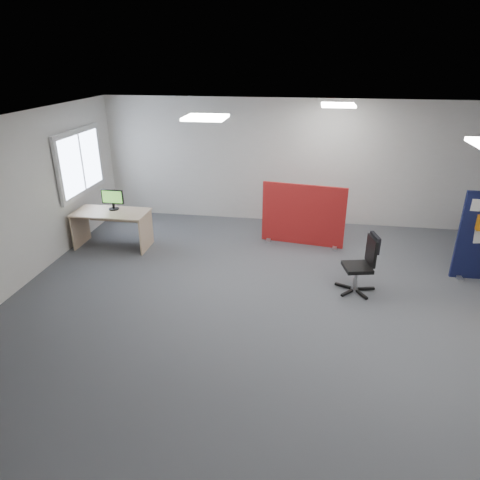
# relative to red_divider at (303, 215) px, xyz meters

# --- Properties ---
(floor) EXTENTS (9.00, 9.00, 0.00)m
(floor) POSITION_rel_red_divider_xyz_m (0.01, -2.22, -0.60)
(floor) COLOR #53565B
(floor) RESTS_ON ground
(ceiling) EXTENTS (9.00, 7.00, 0.02)m
(ceiling) POSITION_rel_red_divider_xyz_m (0.01, -2.22, 2.10)
(ceiling) COLOR white
(ceiling) RESTS_ON wall_back
(wall_back) EXTENTS (9.00, 0.02, 2.70)m
(wall_back) POSITION_rel_red_divider_xyz_m (0.01, 1.28, 0.75)
(wall_back) COLOR silver
(wall_back) RESTS_ON floor
(wall_front) EXTENTS (9.00, 0.02, 2.70)m
(wall_front) POSITION_rel_red_divider_xyz_m (0.01, -5.72, 0.75)
(wall_front) COLOR silver
(wall_front) RESTS_ON floor
(wall_left) EXTENTS (0.02, 7.00, 2.70)m
(wall_left) POSITION_rel_red_divider_xyz_m (-4.49, -2.22, 0.75)
(wall_left) COLOR silver
(wall_left) RESTS_ON floor
(window) EXTENTS (0.06, 1.70, 1.30)m
(window) POSITION_rel_red_divider_xyz_m (-4.43, -0.22, 0.95)
(window) COLOR white
(window) RESTS_ON wall_left
(ceiling_lights) EXTENTS (4.10, 4.10, 0.04)m
(ceiling_lights) POSITION_rel_red_divider_xyz_m (0.34, -1.56, 2.07)
(ceiling_lights) COLOR white
(ceiling_lights) RESTS_ON ceiling
(red_divider) EXTENTS (1.63, 0.30, 1.23)m
(red_divider) POSITION_rel_red_divider_xyz_m (0.00, 0.00, 0.00)
(red_divider) COLOR #A61D15
(red_divider) RESTS_ON floor
(second_desk) EXTENTS (1.43, 0.71, 0.73)m
(second_desk) POSITION_rel_red_divider_xyz_m (-3.67, -0.68, -0.06)
(second_desk) COLOR tan
(second_desk) RESTS_ON floor
(monitor_second) EXTENTS (0.44, 0.20, 0.40)m
(monitor_second) POSITION_rel_red_divider_xyz_m (-3.67, -0.58, 0.34)
(monitor_second) COLOR black
(monitor_second) RESTS_ON second_desk
(office_chair) EXTENTS (0.64, 0.62, 0.96)m
(office_chair) POSITION_rel_red_divider_xyz_m (1.00, -1.74, -0.06)
(office_chair) COLOR black
(office_chair) RESTS_ON floor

